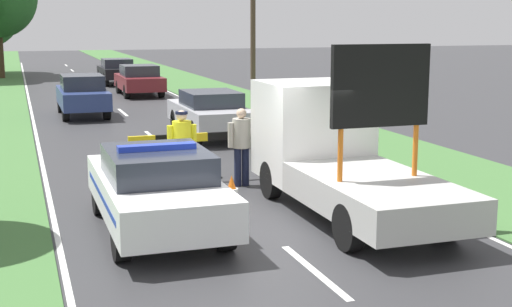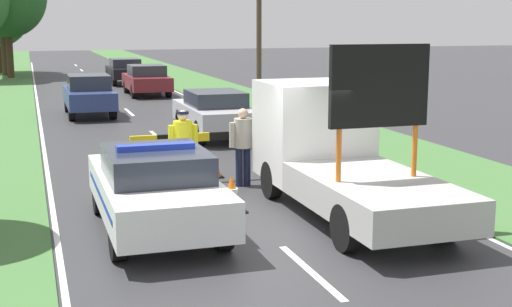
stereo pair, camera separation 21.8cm
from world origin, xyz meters
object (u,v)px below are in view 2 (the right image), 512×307
object	(u,v)px
police_car	(155,188)
police_officer	(183,144)
queued_car_wagon_maroon	(147,80)
road_barrier	(209,140)
traffic_cone_near_truck	(201,158)
queued_car_sedan_silver	(215,112)
pedestrian_civilian	(243,141)
utility_pole	(259,13)
queued_car_hatch_blue	(89,94)
traffic_cone_centre_front	(232,194)
traffic_cone_near_police	(214,166)
queued_car_sedan_black	(125,70)
work_truck	(334,151)

from	to	relation	value
police_car	police_officer	bearing A→B (deg)	68.68
police_car	queued_car_wagon_maroon	distance (m)	23.37
road_barrier	traffic_cone_near_truck	size ratio (longest dim) A/B	5.71
road_barrier	queued_car_sedan_silver	size ratio (longest dim) A/B	0.81
road_barrier	queued_car_wagon_maroon	xyz separation A→B (m)	(1.69, 19.55, -0.17)
pedestrian_civilian	queued_car_wagon_maroon	distance (m)	20.31
utility_pole	pedestrian_civilian	bearing A→B (deg)	-109.53
traffic_cone_near_truck	queued_car_hatch_blue	bearing A→B (deg)	98.58
traffic_cone_centre_front	traffic_cone_near_truck	size ratio (longest dim) A/B	1.14
traffic_cone_near_police	traffic_cone_near_truck	xyz separation A→B (m)	(-0.11, 0.79, 0.04)
police_car	queued_car_sedan_black	distance (m)	30.04
police_officer	queued_car_sedan_black	bearing A→B (deg)	-110.31
traffic_cone_near_police	road_barrier	bearing A→B (deg)	-120.55
police_car	utility_pole	distance (m)	16.35
police_officer	traffic_cone_near_police	distance (m)	1.77
queued_car_sedan_silver	utility_pole	distance (m)	6.67
traffic_cone_near_police	queued_car_sedan_black	xyz separation A→B (m)	(1.33, 25.98, 0.51)
traffic_cone_near_police	police_car	bearing A→B (deg)	-117.69
utility_pole	police_officer	bearing A→B (deg)	-114.88
police_car	traffic_cone_near_police	world-z (taller)	police_car
pedestrian_civilian	traffic_cone_near_truck	distance (m)	2.03
traffic_cone_near_police	work_truck	bearing A→B (deg)	-65.44
traffic_cone_centre_front	queued_car_sedan_black	bearing A→B (deg)	86.52
traffic_cone_near_police	queued_car_sedan_silver	xyz separation A→B (m)	(1.50, 5.73, 0.51)
pedestrian_civilian	queued_car_sedan_black	distance (m)	27.04
road_barrier	pedestrian_civilian	xyz separation A→B (m)	(0.59, -0.73, 0.07)
queued_car_wagon_maroon	queued_car_sedan_black	world-z (taller)	queued_car_wagon_maroon
road_barrier	pedestrian_civilian	world-z (taller)	pedestrian_civilian
work_truck	queued_car_hatch_blue	world-z (taller)	work_truck
traffic_cone_near_truck	queued_car_hatch_blue	size ratio (longest dim) A/B	0.14
police_car	road_barrier	size ratio (longest dim) A/B	1.30
pedestrian_civilian	utility_pole	size ratio (longest dim) A/B	0.23
queued_car_hatch_blue	traffic_cone_centre_front	bearing A→B (deg)	95.26
pedestrian_civilian	work_truck	bearing A→B (deg)	-39.07
pedestrian_civilian	queued_car_sedan_silver	size ratio (longest dim) A/B	0.39
queued_car_wagon_maroon	road_barrier	bearing A→B (deg)	85.05
police_car	traffic_cone_near_truck	size ratio (longest dim) A/B	7.41
police_officer	pedestrian_civilian	distance (m)	1.40
utility_pole	traffic_cone_near_truck	bearing A→B (deg)	-115.25
queued_car_sedan_black	traffic_cone_centre_front	bearing A→B (deg)	86.52
traffic_cone_centre_front	queued_car_sedan_silver	bearing A→B (deg)	77.62
pedestrian_civilian	traffic_cone_centre_front	bearing A→B (deg)	-87.57
police_car	pedestrian_civilian	distance (m)	3.74
police_car	police_officer	world-z (taller)	police_officer
road_barrier	traffic_cone_centre_front	size ratio (longest dim) A/B	5.03
police_car	queued_car_hatch_blue	bearing A→B (deg)	89.85
queued_car_wagon_maroon	utility_pole	xyz separation A→B (m)	(3.08, -8.48, 3.13)
police_car	pedestrian_civilian	world-z (taller)	pedestrian_civilian
queued_car_wagon_maroon	queued_car_sedan_black	distance (m)	6.75
pedestrian_civilian	queued_car_hatch_blue	bearing A→B (deg)	124.46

